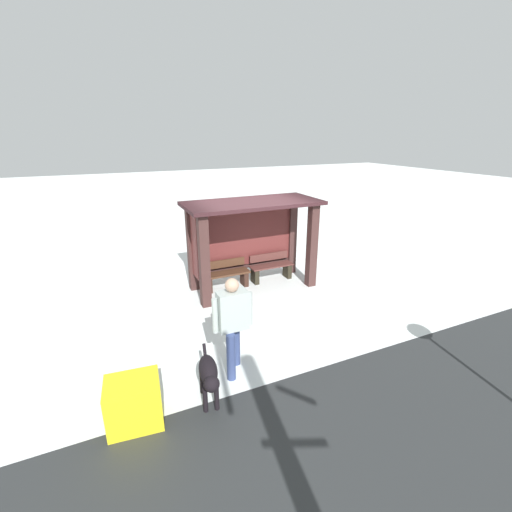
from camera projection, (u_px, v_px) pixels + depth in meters
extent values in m
plane|color=silver|center=(253.00, 287.00, 9.00)|extent=(60.00, 60.00, 0.00)
cube|color=#3E2523|center=(204.00, 262.00, 7.68)|extent=(0.21, 0.21, 2.11)
cube|color=#3E2523|center=(312.00, 246.00, 8.76)|extent=(0.21, 0.21, 2.11)
cube|color=#3E2523|center=(192.00, 249.00, 8.55)|extent=(0.21, 0.21, 2.11)
cube|color=#3E2523|center=(292.00, 236.00, 9.63)|extent=(0.21, 0.21, 2.11)
cube|color=#331A1D|center=(253.00, 203.00, 8.29)|extent=(3.23, 1.47, 0.08)
cube|color=#5C2523|center=(245.00, 237.00, 9.04)|extent=(2.56, 0.08, 1.49)
cube|color=#3E2523|center=(245.00, 266.00, 9.29)|extent=(2.56, 0.06, 0.08)
cube|color=#5C2523|center=(195.00, 247.00, 8.22)|extent=(0.08, 0.56, 1.49)
cube|color=#472B1B|center=(226.00, 273.00, 8.80)|extent=(1.16, 0.37, 0.05)
cube|color=#472B1B|center=(224.00, 263.00, 8.88)|extent=(1.10, 0.04, 0.20)
cube|color=#321D17|center=(244.00, 278.00, 9.06)|extent=(0.12, 0.32, 0.38)
cube|color=#321D17|center=(208.00, 284.00, 8.69)|extent=(0.12, 0.32, 0.38)
cube|color=#542C28|center=(271.00, 266.00, 9.29)|extent=(1.16, 0.36, 0.03)
cube|color=#542C28|center=(269.00, 257.00, 9.37)|extent=(1.10, 0.04, 0.20)
cube|color=black|center=(287.00, 270.00, 9.55)|extent=(0.12, 0.30, 0.39)
cube|color=black|center=(255.00, 276.00, 9.18)|extent=(0.12, 0.30, 0.39)
cube|color=#A9B6B2|center=(233.00, 310.00, 5.46)|extent=(0.47, 0.27, 0.63)
sphere|color=tan|center=(232.00, 285.00, 5.32)|extent=(0.22, 0.22, 0.22)
cylinder|color=navy|center=(231.00, 357.00, 5.51)|extent=(0.14, 0.14, 0.80)
cylinder|color=navy|center=(236.00, 343.00, 5.88)|extent=(0.14, 0.14, 0.80)
cylinder|color=#A9B6B2|center=(215.00, 316.00, 5.36)|extent=(0.09, 0.09, 0.57)
cylinder|color=#A9B6B2|center=(249.00, 309.00, 5.58)|extent=(0.09, 0.09, 0.57)
ellipsoid|color=black|center=(208.00, 370.00, 5.01)|extent=(0.36, 0.66, 0.29)
sphere|color=black|center=(212.00, 384.00, 4.63)|extent=(0.22, 0.22, 0.22)
cylinder|color=black|center=(205.00, 352.00, 5.33)|extent=(0.08, 0.21, 0.23)
cylinder|color=black|center=(205.00, 400.00, 4.92)|extent=(0.07, 0.07, 0.39)
cylinder|color=black|center=(217.00, 398.00, 4.95)|extent=(0.07, 0.07, 0.39)
cylinder|color=black|center=(202.00, 381.00, 5.28)|extent=(0.07, 0.07, 0.39)
cylinder|color=black|center=(213.00, 380.00, 5.32)|extent=(0.07, 0.07, 0.39)
cube|color=#2A2C2D|center=(447.00, 466.00, 4.16)|extent=(36.00, 4.32, 0.01)
cube|color=yellow|center=(134.00, 403.00, 4.68)|extent=(0.75, 0.63, 0.66)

